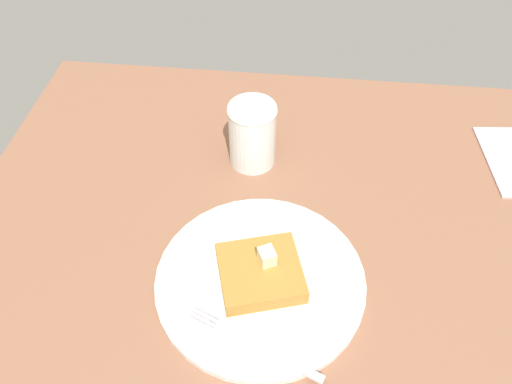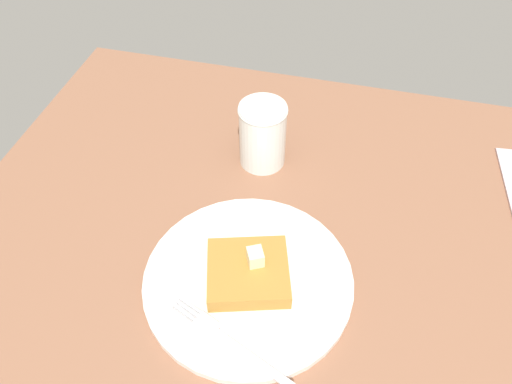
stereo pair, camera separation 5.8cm
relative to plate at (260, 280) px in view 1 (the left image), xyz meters
The scene contains 6 objects.
table_surface 12.57cm from the plate, 128.28° to the right, with size 100.90×100.90×1.98cm, color #895A42.
plate is the anchor object (origin of this frame).
toast_slice_center 1.55cm from the plate, 153.43° to the right, with size 8.75×9.38×2.17cm, color #A87530.
butter_pat_primary 3.79cm from the plate, 33.69° to the right, with size 1.95×1.76×1.95cm, color beige.
fork 8.10cm from the plate, behind, with size 7.41×15.34×0.36cm.
syrup_jar 21.40cm from the plate, ahead, with size 6.84×6.84×9.74cm.
Camera 1 is at (-23.99, 6.83, 53.39)cm, focal length 35.00 mm.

